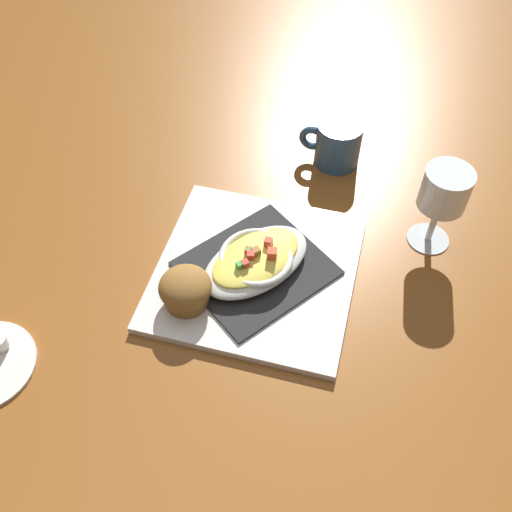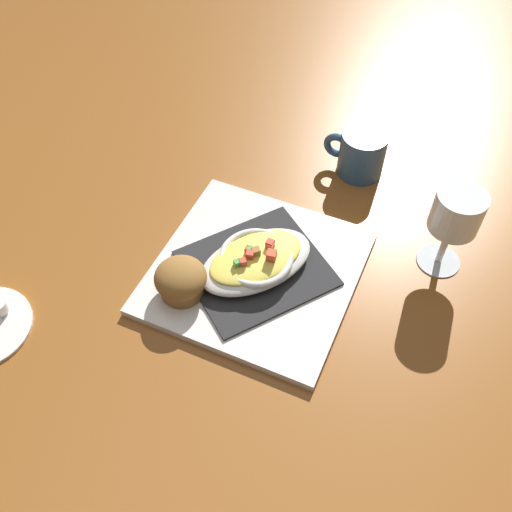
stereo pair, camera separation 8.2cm
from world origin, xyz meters
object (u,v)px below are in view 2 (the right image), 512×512
object	(u,v)px
coffee_mug	(361,155)
muffin	(181,280)
square_plate	(256,271)
gratin_dish	(256,260)
stemmed_glass	(456,216)

from	to	relation	value
coffee_mug	muffin	bearing A→B (deg)	-115.84
square_plate	gratin_dish	size ratio (longest dim) A/B	1.43
muffin	coffee_mug	world-z (taller)	coffee_mug
stemmed_glass	coffee_mug	bearing A→B (deg)	137.56
coffee_mug	stemmed_glass	bearing A→B (deg)	-42.44
gratin_dish	stemmed_glass	bearing A→B (deg)	26.08
muffin	stemmed_glass	xyz separation A→B (m)	(0.33, 0.20, 0.06)
square_plate	stemmed_glass	world-z (taller)	stemmed_glass
gratin_dish	stemmed_glass	world-z (taller)	stemmed_glass
coffee_mug	stemmed_glass	world-z (taller)	stemmed_glass
square_plate	coffee_mug	size ratio (longest dim) A/B	2.68
square_plate	stemmed_glass	bearing A→B (deg)	26.07
muffin	gratin_dish	bearing A→B (deg)	41.98
coffee_mug	gratin_dish	bearing A→B (deg)	-107.29
gratin_dish	coffee_mug	size ratio (longest dim) A/B	1.87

